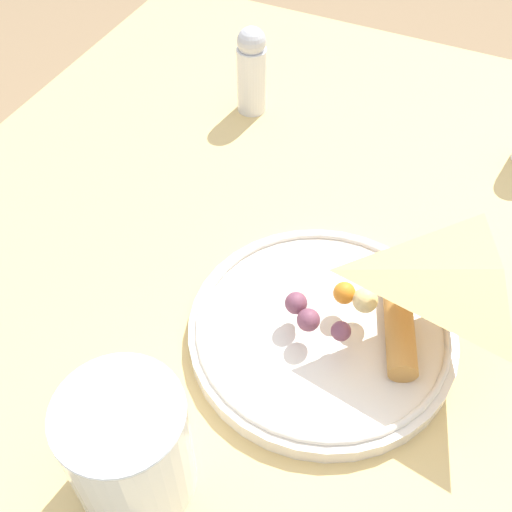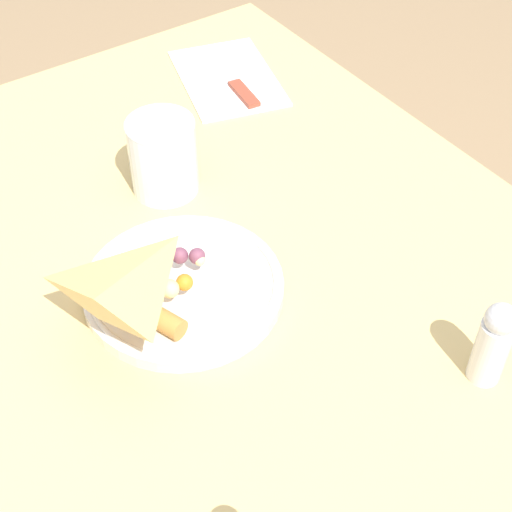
{
  "view_description": "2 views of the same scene",
  "coord_description": "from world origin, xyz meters",
  "px_view_note": "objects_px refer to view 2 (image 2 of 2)",
  "views": [
    {
      "loc": [
        0.3,
        0.11,
        1.19
      ],
      "look_at": [
        -0.03,
        -0.05,
        0.77
      ],
      "focal_mm": 45.0,
      "sensor_mm": 36.0,
      "label": 1
    },
    {
      "loc": [
        -0.54,
        0.3,
        1.39
      ],
      "look_at": [
        -0.03,
        -0.05,
        0.75
      ],
      "focal_mm": 55.0,
      "sensor_mm": 36.0,
      "label": 2
    }
  ],
  "objects_px": {
    "dining_table": "(208,337)",
    "plate_pizza": "(182,285)",
    "salt_shaker": "(493,343)",
    "milk_glass": "(163,159)",
    "butter_knife": "(230,78)",
    "napkin_folded": "(228,78)"
  },
  "relations": [
    {
      "from": "milk_glass",
      "to": "butter_knife",
      "type": "height_order",
      "value": "milk_glass"
    },
    {
      "from": "napkin_folded",
      "to": "butter_knife",
      "type": "distance_m",
      "value": 0.01
    },
    {
      "from": "dining_table",
      "to": "napkin_folded",
      "type": "bearing_deg",
      "value": -36.83
    },
    {
      "from": "salt_shaker",
      "to": "butter_knife",
      "type": "bearing_deg",
      "value": -8.14
    },
    {
      "from": "butter_knife",
      "to": "salt_shaker",
      "type": "bearing_deg",
      "value": 179.74
    },
    {
      "from": "dining_table",
      "to": "plate_pizza",
      "type": "bearing_deg",
      "value": 100.71
    },
    {
      "from": "milk_glass",
      "to": "butter_knife",
      "type": "xyz_separation_m",
      "value": [
        0.16,
        -0.21,
        -0.04
      ]
    },
    {
      "from": "plate_pizza",
      "to": "napkin_folded",
      "type": "relative_size",
      "value": 0.98
    },
    {
      "from": "dining_table",
      "to": "plate_pizza",
      "type": "distance_m",
      "value": 0.12
    },
    {
      "from": "napkin_folded",
      "to": "salt_shaker",
      "type": "bearing_deg",
      "value": 171.87
    },
    {
      "from": "plate_pizza",
      "to": "napkin_folded",
      "type": "height_order",
      "value": "plate_pizza"
    },
    {
      "from": "napkin_folded",
      "to": "plate_pizza",
      "type": "bearing_deg",
      "value": 140.36
    },
    {
      "from": "dining_table",
      "to": "salt_shaker",
      "type": "relative_size",
      "value": 9.9
    },
    {
      "from": "plate_pizza",
      "to": "milk_glass",
      "type": "xyz_separation_m",
      "value": [
        0.17,
        -0.08,
        0.03
      ]
    },
    {
      "from": "napkin_folded",
      "to": "milk_glass",
      "type": "bearing_deg",
      "value": 129.56
    },
    {
      "from": "dining_table",
      "to": "salt_shaker",
      "type": "xyz_separation_m",
      "value": [
        -0.28,
        -0.17,
        0.16
      ]
    },
    {
      "from": "milk_glass",
      "to": "salt_shaker",
      "type": "bearing_deg",
      "value": -165.07
    },
    {
      "from": "dining_table",
      "to": "milk_glass",
      "type": "height_order",
      "value": "milk_glass"
    },
    {
      "from": "dining_table",
      "to": "napkin_folded",
      "type": "height_order",
      "value": "napkin_folded"
    },
    {
      "from": "butter_knife",
      "to": "milk_glass",
      "type": "bearing_deg",
      "value": 136.05
    },
    {
      "from": "dining_table",
      "to": "butter_knife",
      "type": "bearing_deg",
      "value": -37.45
    },
    {
      "from": "plate_pizza",
      "to": "salt_shaker",
      "type": "bearing_deg",
      "value": -144.13
    }
  ]
}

